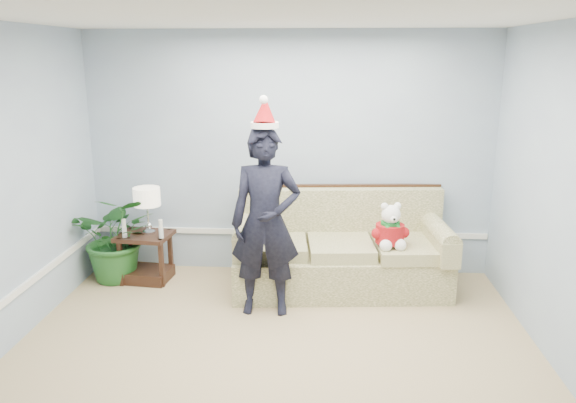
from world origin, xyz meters
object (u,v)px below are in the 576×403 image
at_px(houseplant, 117,237).
at_px(man, 266,222).
at_px(teddy_bear, 390,231).
at_px(side_table, 146,262).
at_px(sofa, 340,253).
at_px(table_lamp, 147,199).

relative_size(houseplant, man, 0.55).
bearing_deg(teddy_bear, side_table, 163.35).
xyz_separation_m(sofa, houseplant, (-2.44, 0.03, 0.13)).
bearing_deg(teddy_bear, sofa, 141.71).
height_order(side_table, man, man).
xyz_separation_m(table_lamp, houseplant, (-0.35, -0.02, -0.43)).
distance_m(table_lamp, man, 1.53).
bearing_deg(man, houseplant, 156.12).
bearing_deg(teddy_bear, man, -172.15).
height_order(table_lamp, man, man).
distance_m(table_lamp, teddy_bear, 2.60).
bearing_deg(side_table, sofa, -0.68).
height_order(houseplant, man, man).
xyz_separation_m(side_table, houseplant, (-0.31, 0.00, 0.29)).
height_order(sofa, teddy_bear, sofa).
bearing_deg(houseplant, man, -21.86).
distance_m(table_lamp, houseplant, 0.56).
bearing_deg(table_lamp, sofa, -1.25).
relative_size(man, teddy_bear, 3.85).
distance_m(man, teddy_bear, 1.29).
relative_size(table_lamp, houseplant, 0.52).
bearing_deg(houseplant, table_lamp, 3.01).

